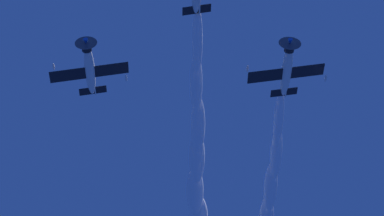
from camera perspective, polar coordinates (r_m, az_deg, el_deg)
airplane_left_wingman at (r=72.74m, az=8.72°, el=3.56°), size 9.26×8.33×3.27m
airplane_right_wingman at (r=73.82m, az=-9.41°, el=3.64°), size 9.20×8.32×3.44m
smoke_trail_lead at (r=90.40m, az=0.40°, el=-7.75°), size 8.13×47.98×6.87m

